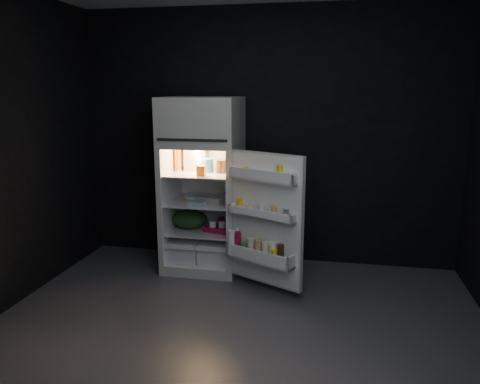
% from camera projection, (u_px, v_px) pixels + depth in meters
% --- Properties ---
extents(floor, '(4.00, 3.40, 0.00)m').
position_uv_depth(floor, '(235.00, 333.00, 3.65)').
color(floor, '#4B4B50').
rests_on(floor, ground).
extents(wall_back, '(4.00, 0.00, 2.70)m').
position_uv_depth(wall_back, '(267.00, 137.00, 4.98)').
color(wall_back, black).
rests_on(wall_back, ground).
extents(wall_front, '(4.00, 0.00, 2.70)m').
position_uv_depth(wall_front, '(138.00, 231.00, 1.73)').
color(wall_front, black).
rests_on(wall_front, ground).
extents(refrigerator, '(0.76, 0.71, 1.78)m').
position_uv_depth(refrigerator, '(203.00, 178.00, 4.82)').
color(refrigerator, silver).
rests_on(refrigerator, ground).
extents(fridge_door, '(0.73, 0.49, 1.22)m').
position_uv_depth(fridge_door, '(264.00, 222.00, 4.23)').
color(fridge_door, silver).
rests_on(fridge_door, ground).
extents(milk_jug, '(0.20, 0.20, 0.24)m').
position_uv_depth(milk_jug, '(195.00, 159.00, 4.84)').
color(milk_jug, white).
rests_on(milk_jug, refrigerator).
extents(mayo_jar, '(0.14, 0.14, 0.14)m').
position_uv_depth(mayo_jar, '(208.00, 165.00, 4.76)').
color(mayo_jar, blue).
rests_on(mayo_jar, refrigerator).
extents(jam_jar, '(0.10, 0.10, 0.13)m').
position_uv_depth(jam_jar, '(221.00, 166.00, 4.72)').
color(jam_jar, '#311E0D').
rests_on(jam_jar, refrigerator).
extents(amber_bottle, '(0.09, 0.09, 0.22)m').
position_uv_depth(amber_bottle, '(178.00, 160.00, 4.85)').
color(amber_bottle, '#C97020').
rests_on(amber_bottle, refrigerator).
extents(small_carton, '(0.09, 0.07, 0.10)m').
position_uv_depth(small_carton, '(201.00, 171.00, 4.57)').
color(small_carton, orange).
rests_on(small_carton, refrigerator).
extents(egg_carton, '(0.32, 0.20, 0.07)m').
position_uv_depth(egg_carton, '(208.00, 200.00, 4.72)').
color(egg_carton, gray).
rests_on(egg_carton, refrigerator).
extents(pie, '(0.40, 0.40, 0.04)m').
position_uv_depth(pie, '(198.00, 198.00, 4.88)').
color(pie, tan).
rests_on(pie, refrigerator).
extents(flat_package, '(0.18, 0.12, 0.04)m').
position_uv_depth(flat_package, '(197.00, 204.00, 4.63)').
color(flat_package, '#7FA8C5').
rests_on(flat_package, refrigerator).
extents(wrapped_pkg, '(0.13, 0.12, 0.05)m').
position_uv_depth(wrapped_pkg, '(223.00, 196.00, 4.93)').
color(wrapped_pkg, beige).
rests_on(wrapped_pkg, refrigerator).
extents(produce_bag, '(0.43, 0.38, 0.20)m').
position_uv_depth(produce_bag, '(190.00, 219.00, 4.90)').
color(produce_bag, '#193815').
rests_on(produce_bag, refrigerator).
extents(yogurt_tray, '(0.30, 0.21, 0.05)m').
position_uv_depth(yogurt_tray, '(218.00, 230.00, 4.78)').
color(yogurt_tray, maroon).
rests_on(yogurt_tray, refrigerator).
extents(small_can_red, '(0.09, 0.09, 0.09)m').
position_uv_depth(small_can_red, '(221.00, 221.00, 5.00)').
color(small_can_red, maroon).
rests_on(small_can_red, refrigerator).
extents(small_can_silver, '(0.08, 0.08, 0.09)m').
position_uv_depth(small_can_silver, '(229.00, 222.00, 4.99)').
color(small_can_silver, silver).
rests_on(small_can_silver, refrigerator).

